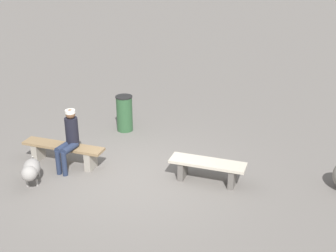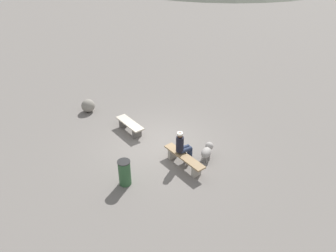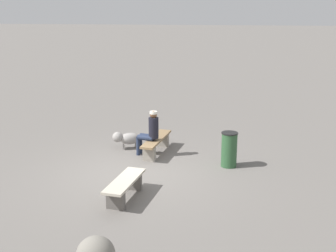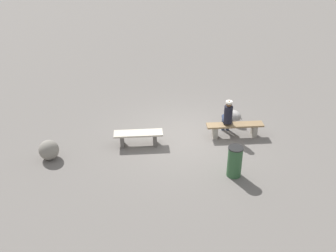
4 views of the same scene
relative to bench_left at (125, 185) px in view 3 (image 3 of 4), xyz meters
name	(u,v)px [view 3 (image 3 of 4)]	position (x,y,z in m)	size (l,w,h in m)	color
ground	(133,174)	(1.55, 0.19, -0.35)	(210.00, 210.00, 0.06)	slate
bench_left	(125,185)	(0.00, 0.00, 0.00)	(1.61, 0.62, 0.46)	#605B56
bench_right	(156,143)	(3.22, -0.09, 0.00)	(1.92, 0.58, 0.47)	gray
seated_person	(150,131)	(2.99, 0.05, 0.43)	(0.39, 0.66, 1.33)	black
dog	(126,138)	(3.49, 0.89, 0.02)	(0.56, 0.86, 0.54)	gray
trash_bin	(229,149)	(2.47, -2.21, 0.16)	(0.44, 0.44, 0.94)	#2D5633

